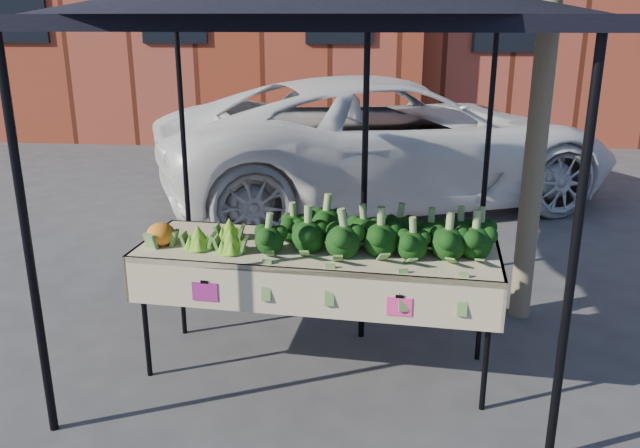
% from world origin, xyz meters
% --- Properties ---
extents(ground, '(90.00, 90.00, 0.00)m').
position_xyz_m(ground, '(0.00, 0.00, 0.00)').
color(ground, '#343437').
extents(table, '(2.46, 1.01, 0.90)m').
position_xyz_m(table, '(-0.10, 0.04, 0.45)').
color(table, '#C7B791').
rests_on(table, ground).
extents(canopy, '(3.16, 3.16, 2.74)m').
position_xyz_m(canopy, '(-0.16, 0.62, 1.37)').
color(canopy, black).
rests_on(canopy, ground).
extents(broccoli_heap, '(1.61, 0.58, 0.27)m').
position_xyz_m(broccoli_heap, '(0.29, 0.07, 1.04)').
color(broccoli_heap, black).
rests_on(broccoli_heap, table).
extents(romanesco_cluster, '(0.44, 0.48, 0.21)m').
position_xyz_m(romanesco_cluster, '(-0.76, 0.03, 1.00)').
color(romanesco_cluster, '#7CB22F').
rests_on(romanesco_cluster, table).
extents(cauliflower_pair, '(0.21, 0.21, 0.19)m').
position_xyz_m(cauliflower_pair, '(-1.15, -0.01, 0.99)').
color(cauliflower_pair, orange).
rests_on(cauliflower_pair, table).
extents(street_tree, '(2.42, 2.42, 4.78)m').
position_xyz_m(street_tree, '(1.49, 1.05, 2.39)').
color(street_tree, '#1E4C14').
rests_on(street_tree, ground).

